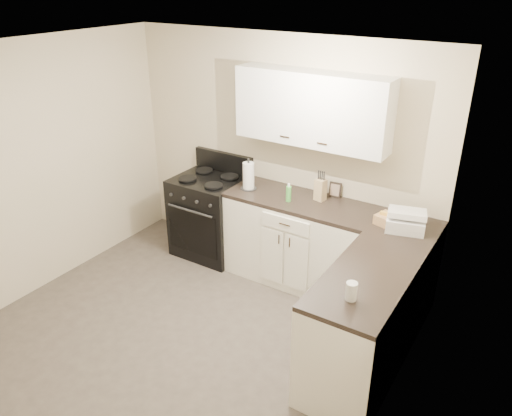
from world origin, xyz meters
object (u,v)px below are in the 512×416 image
Objects in this scene: stove at (210,216)px; countertop_grill at (405,223)px; paper_towel at (249,176)px; wicker_basket at (391,222)px; knife_block at (320,190)px.

countertop_grill is (2.22, -0.02, 0.54)m from stove.
paper_towel is 1.56m from wicker_basket.
paper_towel reaches higher than knife_block.
paper_towel is at bearing 179.00° from wicker_basket.
stove is at bearing 164.41° from countertop_grill.
paper_towel is (0.54, -0.02, 0.63)m from stove.
knife_block is at bearing 167.72° from wicker_basket.
stove is 1.44m from knife_block.
paper_towel is 1.68m from countertop_grill.
countertop_grill is at bearing -0.29° from paper_towel.
paper_towel is at bearing 164.76° from countertop_grill.
countertop_grill is at bearing 8.82° from wicker_basket.
wicker_basket is (2.10, -0.04, 0.53)m from stove.
knife_block is 0.67× the size of countertop_grill.
countertop_grill reaches higher than wicker_basket.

